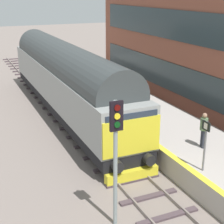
{
  "coord_description": "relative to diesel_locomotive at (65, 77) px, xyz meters",
  "views": [
    {
      "loc": [
        -6.23,
        -13.2,
        7.81
      ],
      "look_at": [
        0.2,
        1.22,
        2.3
      ],
      "focal_mm": 56.48,
      "sensor_mm": 36.0,
      "label": 1
    }
  ],
  "objects": [
    {
      "name": "station_platform",
      "position": [
        3.6,
        -8.17,
        -1.99
      ],
      "size": [
        4.0,
        44.0,
        1.01
      ],
      "color": "#B0A7A1",
      "rests_on": "ground"
    },
    {
      "name": "waiting_passenger",
      "position": [
        3.49,
        -9.68,
        -0.49
      ],
      "size": [
        0.43,
        0.49,
        1.64
      ],
      "rotation": [
        0.0,
        0.0,
        1.27
      ],
      "color": "#2D303A",
      "rests_on": "station_platform"
    },
    {
      "name": "signal_post_near",
      "position": [
        -1.89,
        -11.94,
        0.44
      ],
      "size": [
        0.44,
        0.22,
        4.56
      ],
      "color": "gray",
      "rests_on": "ground"
    },
    {
      "name": "ground_plane",
      "position": [
        -0.0,
        -8.17,
        -2.49
      ],
      "size": [
        140.0,
        140.0,
        0.0
      ],
      "primitive_type": "plane",
      "color": "gray",
      "rests_on": "ground"
    },
    {
      "name": "platform_number_sign",
      "position": [
        2.13,
        -11.46,
        -0.11
      ],
      "size": [
        0.1,
        0.44,
        2.08
      ],
      "color": "slate",
      "rests_on": "station_platform"
    },
    {
      "name": "diesel_locomotive",
      "position": [
        0.0,
        0.0,
        0.0
      ],
      "size": [
        2.74,
        19.28,
        4.68
      ],
      "color": "black",
      "rests_on": "ground"
    },
    {
      "name": "track_main",
      "position": [
        -0.0,
        -8.17,
        -2.43
      ],
      "size": [
        2.5,
        60.0,
        0.15
      ],
      "color": "slate",
      "rests_on": "ground"
    }
  ]
}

